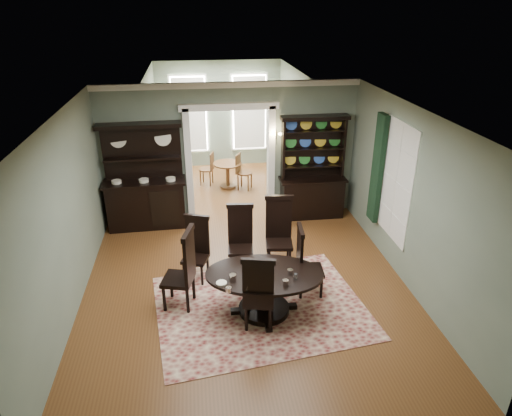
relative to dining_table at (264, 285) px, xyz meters
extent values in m
cube|color=brown|center=(-0.19, 0.62, -0.50)|extent=(5.50, 6.00, 0.01)
cube|color=silver|center=(-0.19, 0.62, 2.50)|extent=(5.50, 6.00, 0.01)
cube|color=gray|center=(-2.94, 0.62, 1.00)|extent=(0.01, 6.00, 3.00)
cube|color=gray|center=(2.56, 0.62, 1.00)|extent=(0.01, 6.00, 3.00)
cube|color=gray|center=(-0.19, -2.38, 1.00)|extent=(5.50, 0.01, 3.00)
cube|color=gray|center=(-2.02, 3.62, 1.00)|extent=(1.85, 0.01, 3.00)
cube|color=gray|center=(1.63, 3.62, 1.00)|extent=(1.85, 0.01, 3.00)
cube|color=gray|center=(-0.19, 3.62, 2.25)|extent=(1.80, 0.01, 0.50)
cube|color=white|center=(-0.19, 3.57, 2.44)|extent=(5.50, 0.10, 0.12)
cube|color=brown|center=(-0.19, 5.37, -0.50)|extent=(3.50, 3.50, 0.01)
cube|color=silver|center=(-0.19, 5.37, 2.50)|extent=(3.50, 3.50, 0.01)
cube|color=gray|center=(-1.94, 5.37, 1.00)|extent=(0.01, 3.50, 3.00)
cube|color=gray|center=(1.56, 5.37, 1.00)|extent=(0.01, 3.50, 3.00)
cube|color=gray|center=(-0.19, 7.12, 1.00)|extent=(3.50, 0.01, 3.00)
cube|color=white|center=(-1.04, 7.07, 1.05)|extent=(1.05, 0.06, 2.20)
cube|color=white|center=(0.66, 7.07, 1.05)|extent=(1.05, 0.06, 2.20)
cube|color=white|center=(-1.09, 3.62, 0.75)|extent=(0.14, 0.25, 2.50)
cube|color=white|center=(0.71, 3.62, 0.75)|extent=(0.14, 0.25, 2.50)
cube|color=white|center=(-0.19, 3.62, 2.00)|extent=(2.08, 0.25, 0.14)
cube|color=white|center=(2.55, 1.22, 1.10)|extent=(0.02, 1.10, 2.00)
cube|color=white|center=(2.53, 1.22, 1.10)|extent=(0.01, 1.22, 2.12)
cube|color=black|center=(2.46, 1.90, 1.10)|extent=(0.10, 0.35, 2.10)
cube|color=#C18133|center=(0.76, 3.54, 1.35)|extent=(0.08, 0.05, 0.18)
sphere|color=#FFD88C|center=(0.66, 3.39, 1.43)|extent=(0.07, 0.07, 0.07)
sphere|color=#FFD88C|center=(0.86, 3.39, 1.43)|extent=(0.07, 0.07, 0.07)
cube|color=maroon|center=(-0.04, 0.12, -0.49)|extent=(3.56, 2.93, 0.01)
ellipsoid|color=black|center=(0.00, 0.00, 0.19)|extent=(1.97, 1.42, 0.05)
cylinder|color=black|center=(0.00, 0.00, 0.16)|extent=(1.92, 1.92, 0.03)
cylinder|color=black|center=(0.00, 0.00, -0.14)|extent=(0.23, 0.23, 0.63)
cylinder|color=black|center=(0.00, 0.00, -0.45)|extent=(0.80, 0.80, 0.10)
cylinder|color=white|center=(-0.09, -0.05, 0.24)|extent=(0.25, 0.25, 0.04)
cube|color=black|center=(-1.04, 1.07, -0.08)|extent=(0.53, 0.52, 0.05)
cube|color=black|center=(-0.98, 1.24, 0.28)|extent=(0.41, 0.18, 0.71)
cube|color=black|center=(-0.98, 1.24, 0.64)|extent=(0.45, 0.21, 0.07)
cylinder|color=black|center=(-1.25, 0.97, -0.29)|extent=(0.05, 0.05, 0.42)
cylinder|color=black|center=(-0.95, 0.86, -0.29)|extent=(0.05, 0.05, 0.42)
cylinder|color=black|center=(-1.14, 1.28, -0.29)|extent=(0.05, 0.05, 0.42)
cylinder|color=black|center=(-0.84, 1.17, -0.29)|extent=(0.05, 0.05, 0.42)
cube|color=black|center=(-0.24, 1.23, -0.05)|extent=(0.49, 0.47, 0.06)
cube|color=black|center=(-0.22, 1.43, 0.33)|extent=(0.45, 0.09, 0.75)
cube|color=black|center=(-0.22, 1.43, 0.72)|extent=(0.49, 0.12, 0.08)
cylinder|color=black|center=(-0.43, 1.08, -0.28)|extent=(0.05, 0.05, 0.44)
cylinder|color=black|center=(-0.08, 1.04, -0.28)|extent=(0.05, 0.05, 0.44)
cylinder|color=black|center=(-0.39, 1.43, -0.28)|extent=(0.05, 0.05, 0.44)
cylinder|color=black|center=(-0.04, 1.39, -0.28)|extent=(0.05, 0.05, 0.44)
cube|color=black|center=(0.47, 1.29, -0.02)|extent=(0.53, 0.51, 0.06)
cube|color=black|center=(0.50, 1.49, 0.39)|extent=(0.48, 0.11, 0.81)
cube|color=black|center=(0.50, 1.49, 0.81)|extent=(0.52, 0.13, 0.08)
cylinder|color=black|center=(0.27, 1.12, -0.26)|extent=(0.05, 0.05, 0.48)
cylinder|color=black|center=(0.64, 1.08, -0.26)|extent=(0.05, 0.05, 0.48)
cylinder|color=black|center=(0.31, 1.49, -0.26)|extent=(0.05, 0.05, 0.48)
cylinder|color=black|center=(0.68, 1.45, -0.26)|extent=(0.05, 0.05, 0.48)
cube|color=black|center=(-1.33, 0.36, -0.01)|extent=(0.57, 0.59, 0.06)
cube|color=black|center=(-1.12, 0.31, 0.41)|extent=(0.18, 0.48, 0.82)
cube|color=black|center=(-1.12, 0.31, 0.83)|extent=(0.21, 0.53, 0.08)
cylinder|color=black|center=(-1.46, 0.59, -0.26)|extent=(0.05, 0.05, 0.48)
cylinder|color=black|center=(-1.56, 0.23, -0.26)|extent=(0.05, 0.05, 0.48)
cylinder|color=black|center=(-1.09, 0.49, -0.26)|extent=(0.05, 0.05, 0.48)
cylinder|color=black|center=(-1.19, 0.13, -0.26)|extent=(0.05, 0.05, 0.48)
cube|color=black|center=(0.84, 0.41, -0.06)|extent=(0.45, 0.47, 0.06)
cube|color=black|center=(0.65, 0.42, 0.31)|extent=(0.09, 0.44, 0.74)
cube|color=black|center=(0.65, 0.42, 0.69)|extent=(0.11, 0.48, 0.08)
cylinder|color=black|center=(0.99, 0.22, -0.28)|extent=(0.05, 0.05, 0.43)
cylinder|color=black|center=(1.02, 0.56, -0.28)|extent=(0.05, 0.05, 0.43)
cylinder|color=black|center=(0.65, 0.25, -0.28)|extent=(0.05, 0.05, 0.43)
cylinder|color=black|center=(0.68, 0.59, -0.28)|extent=(0.05, 0.05, 0.43)
cube|color=black|center=(-0.12, -0.29, -0.05)|extent=(0.53, 0.51, 0.06)
cube|color=black|center=(-0.16, -0.48, 0.34)|extent=(0.45, 0.14, 0.76)
cube|color=black|center=(-0.16, -0.48, 0.73)|extent=(0.49, 0.17, 0.08)
cylinder|color=black|center=(0.09, -0.15, -0.27)|extent=(0.05, 0.05, 0.45)
cylinder|color=black|center=(-0.26, -0.08, -0.27)|extent=(0.05, 0.05, 0.45)
cylinder|color=black|center=(0.01, -0.50, -0.27)|extent=(0.05, 0.05, 0.45)
cylinder|color=black|center=(-0.33, -0.42, -0.27)|extent=(0.05, 0.05, 0.45)
cube|color=black|center=(-2.04, 3.32, 0.00)|extent=(1.62, 0.59, 1.00)
cube|color=black|center=(-2.04, 3.32, 0.53)|extent=(1.72, 0.65, 0.05)
cube|color=black|center=(-2.04, 3.54, 1.13)|extent=(1.61, 0.12, 1.19)
cube|color=black|center=(-2.04, 3.44, 1.01)|extent=(1.56, 0.32, 0.04)
cube|color=black|center=(-2.04, 3.42, 1.71)|extent=(1.72, 0.39, 0.08)
cube|color=black|center=(1.60, 3.33, -0.06)|extent=(1.37, 0.50, 0.88)
cube|color=black|center=(1.60, 3.33, 0.39)|extent=(1.47, 0.55, 0.04)
cube|color=black|center=(1.60, 3.52, 1.07)|extent=(1.37, 0.07, 1.33)
cube|color=black|center=(0.94, 3.43, 1.07)|extent=(0.05, 0.25, 1.37)
cube|color=black|center=(2.27, 3.43, 1.07)|extent=(0.05, 0.25, 1.37)
cube|color=black|center=(1.60, 3.41, 1.75)|extent=(1.47, 0.33, 0.08)
cube|color=black|center=(1.60, 3.43, 0.68)|extent=(1.37, 0.27, 0.03)
cube|color=black|center=(1.60, 3.43, 1.07)|extent=(1.37, 0.27, 0.03)
cube|color=black|center=(1.60, 3.43, 1.46)|extent=(1.37, 0.27, 0.03)
cylinder|color=brown|center=(-0.14, 5.29, 0.16)|extent=(0.73, 0.73, 0.04)
cylinder|color=brown|center=(-0.14, 5.29, -0.16)|extent=(0.09, 0.09, 0.64)
cylinder|color=brown|center=(-0.14, 5.29, -0.47)|extent=(0.40, 0.40, 0.05)
cylinder|color=brown|center=(-0.68, 5.60, -0.08)|extent=(0.37, 0.37, 0.04)
cube|color=brown|center=(-0.52, 5.55, 0.15)|extent=(0.12, 0.33, 0.46)
cylinder|color=brown|center=(-0.76, 5.76, -0.29)|extent=(0.03, 0.03, 0.42)
cylinder|color=brown|center=(-0.84, 5.51, -0.29)|extent=(0.03, 0.03, 0.42)
cylinder|color=brown|center=(-0.52, 5.68, -0.29)|extent=(0.03, 0.03, 0.42)
cylinder|color=brown|center=(-0.59, 5.43, -0.29)|extent=(0.03, 0.03, 0.42)
cylinder|color=brown|center=(0.29, 5.13, -0.06)|extent=(0.39, 0.39, 0.04)
cube|color=brown|center=(0.13, 5.21, 0.19)|extent=(0.17, 0.33, 0.49)
cylinder|color=brown|center=(0.36, 4.95, -0.28)|extent=(0.04, 0.04, 0.44)
cylinder|color=brown|center=(0.47, 5.20, -0.28)|extent=(0.04, 0.04, 0.44)
cylinder|color=brown|center=(0.11, 5.07, -0.28)|extent=(0.04, 0.04, 0.44)
cylinder|color=brown|center=(0.23, 5.31, -0.28)|extent=(0.04, 0.04, 0.44)
camera|label=1|loc=(-0.94, -5.83, 4.05)|focal=32.00mm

